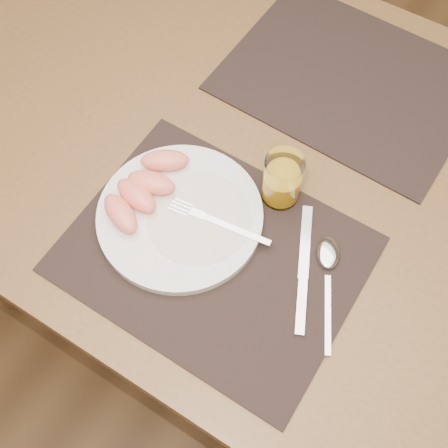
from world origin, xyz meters
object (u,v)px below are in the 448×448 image
Objects in this scene: placemat_far at (350,80)px; knife at (303,279)px; plate at (180,216)px; fork at (211,219)px; table at (279,183)px; spoon at (328,262)px; juice_glass at (282,181)px; placemat_near at (214,254)px.

placemat_far is 2.18× the size of knife.
fork reaches higher than plate.
spoon is (0.16, -0.14, 0.09)m from table.
placemat_far is at bearing 82.02° from fork.
plate is 2.83× the size of juice_glass.
fork is 1.83× the size of juice_glass.
spoon is at bearing 13.00° from plate.
juice_glass is (0.01, -0.29, 0.04)m from placemat_far.
knife reaches higher than placemat_far.
juice_glass is (0.07, 0.11, 0.02)m from fork.
table is 7.99× the size of fork.
plate is 0.17m from juice_glass.
placemat_far is at bearing 92.19° from juice_glass.
spoon is at bearing 26.62° from placemat_near.
placemat_far is 0.38m from spoon.
fork reaches higher than spoon.
placemat_near is 2.50× the size of spoon.
table is 0.24m from placemat_near.
spoon is 1.89× the size of juice_glass.
placemat_far is at bearing 86.82° from placemat_near.
table is 5.19× the size of plate.
placemat_far is 0.29m from juice_glass.
placemat_far is 0.40m from fork.
fork is at bearing -97.98° from placemat_far.
juice_glass reaches higher than placemat_far.
knife is (0.22, 0.01, -0.01)m from plate.
knife is at bearing -73.99° from placemat_far.
plate is 0.22m from knife.
table is at bearing 138.17° from spoon.
placemat_far is at bearing 110.74° from spoon.
knife is (0.14, -0.18, 0.09)m from table.
knife is at bearing -114.29° from spoon.
fork is (-0.06, -0.40, 0.02)m from placemat_far.
placemat_near is (-0.00, -0.22, 0.09)m from table.
plate is (-0.08, 0.02, 0.01)m from placemat_near.
knife is (0.14, 0.04, 0.00)m from placemat_near.
spoon reaches higher than table.
plate reaches higher than knife.
juice_glass is at bearing 132.60° from knife.
juice_glass is (0.03, -0.07, 0.13)m from table.
knife is at bearing -47.40° from juice_glass.
knife is 1.14× the size of spoon.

